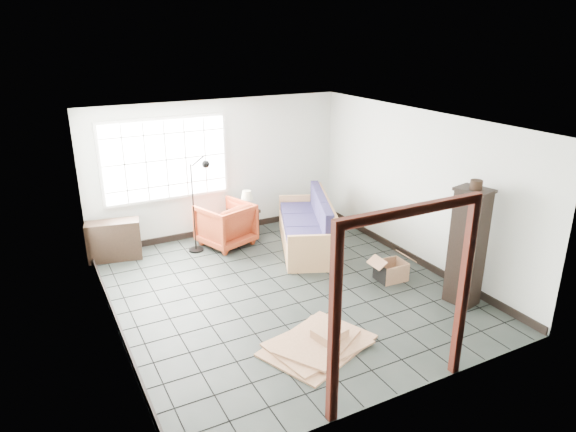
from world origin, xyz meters
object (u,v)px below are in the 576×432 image
side_table (243,213)px  armchair (225,222)px  futon_sofa (309,229)px  tall_shelf (467,246)px

side_table → armchair: bearing=-148.7°
armchair → side_table: size_ratio=1.63×
futon_sofa → armchair: 1.55m
armchair → side_table: bearing=-167.9°
futon_sofa → side_table: size_ratio=4.32×
side_table → tall_shelf: size_ratio=0.31×
armchair → tall_shelf: tall_shelf is taller
futon_sofa → tall_shelf: bearing=-47.8°
futon_sofa → side_table: 1.39m
futon_sofa → armchair: futon_sofa is taller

